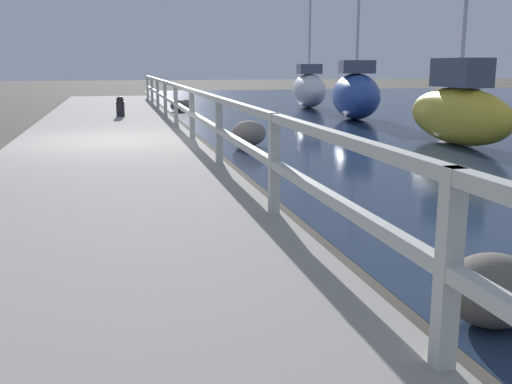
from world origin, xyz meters
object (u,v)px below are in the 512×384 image
object	(u,v)px
mooring_bollard	(120,107)
sailboat_navy	(459,90)
sailboat_blue	(356,94)
sailboat_yellow	(459,109)
sailboat_white	(309,88)

from	to	relation	value
mooring_bollard	sailboat_navy	distance (m)	13.73
sailboat_blue	sailboat_yellow	size ratio (longest dim) A/B	0.88
sailboat_yellow	sailboat_blue	bearing A→B (deg)	86.88
sailboat_white	sailboat_navy	xyz separation A→B (m)	(5.50, -2.35, -0.02)
mooring_bollard	sailboat_blue	xyz separation A→B (m)	(7.48, 0.49, 0.26)
sailboat_white	sailboat_navy	distance (m)	5.98
sailboat_blue	sailboat_yellow	distance (m)	6.52
sailboat_white	sailboat_yellow	xyz separation A→B (m)	(-0.50, -12.08, -0.00)
sailboat_white	sailboat_blue	world-z (taller)	sailboat_white
mooring_bollard	sailboat_white	xyz separation A→B (m)	(7.71, 6.07, 0.23)
sailboat_navy	sailboat_yellow	bearing A→B (deg)	-98.84
sailboat_yellow	sailboat_navy	size ratio (longest dim) A/B	1.15
mooring_bollard	sailboat_yellow	size ratio (longest dim) A/B	0.08
mooring_bollard	sailboat_navy	world-z (taller)	sailboat_navy
mooring_bollard	sailboat_white	bearing A→B (deg)	38.19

